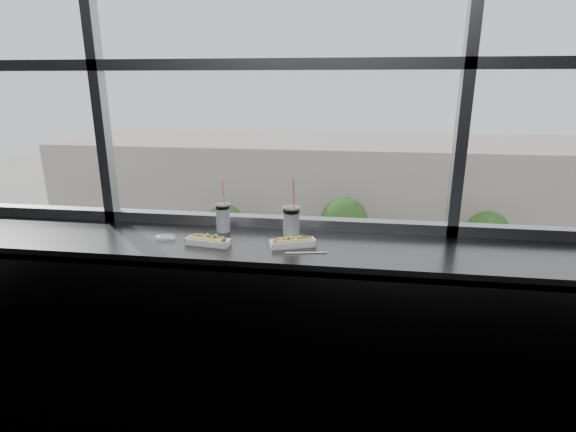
# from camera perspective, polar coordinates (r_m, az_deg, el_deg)

# --- Properties ---
(wall_back_lower) EXTENTS (6.00, 0.00, 6.00)m
(wall_back_lower) POSITION_cam_1_polar(r_m,az_deg,el_deg) (2.85, -1.81, -11.91)
(wall_back_lower) COLOR black
(wall_back_lower) RESTS_ON ground
(window_glass) EXTENTS (6.00, 0.00, 6.00)m
(window_glass) POSITION_cam_1_polar(r_m,az_deg,el_deg) (2.55, -2.12, 25.44)
(window_glass) COLOR silver
(window_glass) RESTS_ON ground
(window_mullions) EXTENTS (6.00, 0.08, 2.40)m
(window_mullions) POSITION_cam_1_polar(r_m,az_deg,el_deg) (2.53, -2.21, 25.51)
(window_mullions) COLOR gray
(window_mullions) RESTS_ON ground
(counter) EXTENTS (6.00, 0.55, 0.06)m
(counter) POSITION_cam_1_polar(r_m,az_deg,el_deg) (2.38, -3.07, -4.02)
(counter) COLOR #535353
(counter) RESTS_ON ground
(counter_fascia) EXTENTS (6.00, 0.04, 1.04)m
(counter_fascia) POSITION_cam_1_polar(r_m,az_deg,el_deg) (2.40, -4.12, -17.88)
(counter_fascia) COLOR #535353
(counter_fascia) RESTS_ON ground
(hotdog_tray_left) EXTENTS (0.24, 0.11, 0.06)m
(hotdog_tray_left) POSITION_cam_1_polar(r_m,az_deg,el_deg) (2.36, -10.14, -3.09)
(hotdog_tray_left) COLOR white
(hotdog_tray_left) RESTS_ON counter
(hotdog_tray_right) EXTENTS (0.24, 0.15, 0.06)m
(hotdog_tray_right) POSITION_cam_1_polar(r_m,az_deg,el_deg) (2.30, 0.62, -3.34)
(hotdog_tray_right) COLOR white
(hotdog_tray_right) RESTS_ON counter
(soda_cup_left) EXTENTS (0.08, 0.08, 0.30)m
(soda_cup_left) POSITION_cam_1_polar(r_m,az_deg,el_deg) (2.54, -8.27, -0.03)
(soda_cup_left) COLOR white
(soda_cup_left) RESTS_ON counter
(soda_cup_right) EXTENTS (0.09, 0.09, 0.35)m
(soda_cup_right) POSITION_cam_1_polar(r_m,az_deg,el_deg) (2.37, 0.43, -0.74)
(soda_cup_right) COLOR white
(soda_cup_right) RESTS_ON counter
(loose_straw) EXTENTS (0.20, 0.04, 0.01)m
(loose_straw) POSITION_cam_1_polar(r_m,az_deg,el_deg) (2.22, 2.32, -4.68)
(loose_straw) COLOR white
(loose_straw) RESTS_ON counter
(wrapper) EXTENTS (0.11, 0.08, 0.03)m
(wrapper) POSITION_cam_1_polar(r_m,az_deg,el_deg) (2.50, -15.35, -2.59)
(wrapper) COLOR silver
(wrapper) RESTS_ON counter
(plaza_ground) EXTENTS (120.00, 120.00, 0.00)m
(plaza_ground) POSITION_cam_1_polar(r_m,az_deg,el_deg) (47.74, 7.43, 0.84)
(plaza_ground) COLOR #9D988A
(plaza_ground) RESTS_ON ground
(street_asphalt) EXTENTS (80.00, 10.00, 0.06)m
(street_asphalt) POSITION_cam_1_polar(r_m,az_deg,el_deg) (25.89, 6.36, -13.27)
(street_asphalt) COLOR black
(street_asphalt) RESTS_ON plaza_ground
(far_sidewalk) EXTENTS (80.00, 6.00, 0.04)m
(far_sidewalk) POSITION_cam_1_polar(r_m,az_deg,el_deg) (33.08, 6.89, -6.39)
(far_sidewalk) COLOR #9D988A
(far_sidewalk) RESTS_ON plaza_ground
(far_building) EXTENTS (50.00, 14.00, 8.00)m
(far_building) POSITION_cam_1_polar(r_m,az_deg,el_deg) (41.43, 7.48, 4.11)
(far_building) COLOR #A89D94
(far_building) RESTS_ON plaza_ground
(car_near_c) EXTENTS (2.94, 6.81, 2.25)m
(car_near_c) POSITION_cam_1_polar(r_m,az_deg,el_deg) (21.89, 4.71, -15.78)
(car_near_c) COLOR maroon
(car_near_c) RESTS_ON street_asphalt
(car_near_a) EXTENTS (3.63, 7.24, 2.32)m
(car_near_a) POSITION_cam_1_polar(r_m,az_deg,el_deg) (26.14, -26.81, -11.85)
(car_near_a) COLOR #A3A3A3
(car_near_a) RESTS_ON street_asphalt
(car_far_b) EXTENTS (2.97, 6.50, 2.13)m
(car_far_b) POSITION_cam_1_polar(r_m,az_deg,el_deg) (28.97, 8.60, -7.54)
(car_far_b) COLOR maroon
(car_far_b) RESTS_ON street_asphalt
(car_near_b) EXTENTS (3.12, 6.32, 2.03)m
(car_near_b) POSITION_cam_1_polar(r_m,az_deg,el_deg) (23.02, -11.10, -14.61)
(car_near_b) COLOR black
(car_near_b) RESTS_ON street_asphalt
(car_far_a) EXTENTS (2.81, 6.21, 2.04)m
(car_far_a) POSITION_cam_1_polar(r_m,az_deg,el_deg) (30.56, -10.95, -6.44)
(car_far_a) COLOR black
(car_far_a) RESTS_ON street_asphalt
(car_far_c) EXTENTS (2.85, 6.34, 2.08)m
(car_far_c) POSITION_cam_1_polar(r_m,az_deg,el_deg) (31.49, 30.86, -7.87)
(car_far_c) COLOR white
(car_far_c) RESTS_ON street_asphalt
(car_near_d) EXTENTS (3.16, 6.09, 1.94)m
(car_near_d) POSITION_cam_1_polar(r_m,az_deg,el_deg) (23.25, 27.29, -16.12)
(car_near_d) COLOR beige
(car_near_d) RESTS_ON street_asphalt
(pedestrian_c) EXTENTS (0.74, 0.99, 2.23)m
(pedestrian_c) POSITION_cam_1_polar(r_m,az_deg,el_deg) (34.00, 18.85, -4.50)
(pedestrian_c) COLOR #66605B
(pedestrian_c) RESTS_ON far_sidewalk
(pedestrian_d) EXTENTS (0.77, 1.02, 2.31)m
(pedestrian_d) POSITION_cam_1_polar(r_m,az_deg,el_deg) (34.05, 22.95, -4.84)
(pedestrian_d) COLOR #66605B
(pedestrian_d) RESTS_ON far_sidewalk
(tree_left) EXTENTS (2.78, 2.78, 4.35)m
(tree_left) POSITION_cam_1_polar(r_m,az_deg,el_deg) (33.31, -7.96, -0.89)
(tree_left) COLOR #47382B
(tree_left) RESTS_ON far_sidewalk
(tree_center) EXTENTS (3.32, 3.32, 5.19)m
(tree_center) POSITION_cam_1_polar(r_m,az_deg,el_deg) (31.88, 7.13, -0.60)
(tree_center) COLOR #47382B
(tree_center) RESTS_ON far_sidewalk
(tree_right) EXTENTS (2.94, 2.94, 4.59)m
(tree_right) POSITION_cam_1_polar(r_m,az_deg,el_deg) (33.31, 24.01, -1.93)
(tree_right) COLOR #47382B
(tree_right) RESTS_ON far_sidewalk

